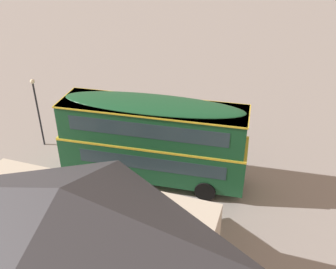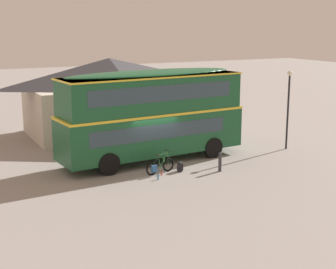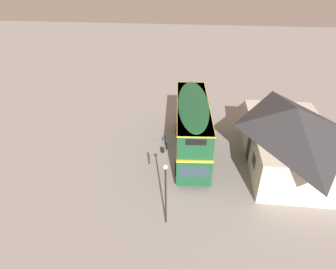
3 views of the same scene
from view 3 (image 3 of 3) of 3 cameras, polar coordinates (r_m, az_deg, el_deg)
name	(u,v)px [view 3 (image 3 of 3)]	position (r m, az deg, el deg)	size (l,w,h in m)	color
ground_plane	(183,148)	(25.00, 3.07, -2.84)	(120.00, 120.00, 0.00)	gray
double_decker_bus	(192,125)	(23.22, 4.89, 1.86)	(10.15, 3.30, 4.79)	black
touring_bicycle	(166,142)	(25.14, -0.51, -1.55)	(1.68, 0.68, 1.06)	black
backpack_on_ground	(162,150)	(24.35, -1.13, -3.09)	(0.35, 0.35, 0.50)	black
water_bottle_red_squeeze	(162,144)	(25.33, -1.12, -1.99)	(0.07, 0.07, 0.24)	#D84C33
water_bottle_blue_sports	(157,141)	(25.78, -2.22, -1.33)	(0.08, 0.08, 0.26)	#338CBF
pub_building	(290,135)	(23.97, 23.44, -0.19)	(10.72, 6.41, 4.91)	beige
street_lamp	(166,188)	(16.69, -0.49, -10.87)	(0.28, 0.28, 4.51)	black
kerb_bollard	(149,159)	(22.92, -3.89, -4.90)	(0.16, 0.16, 0.97)	#333338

